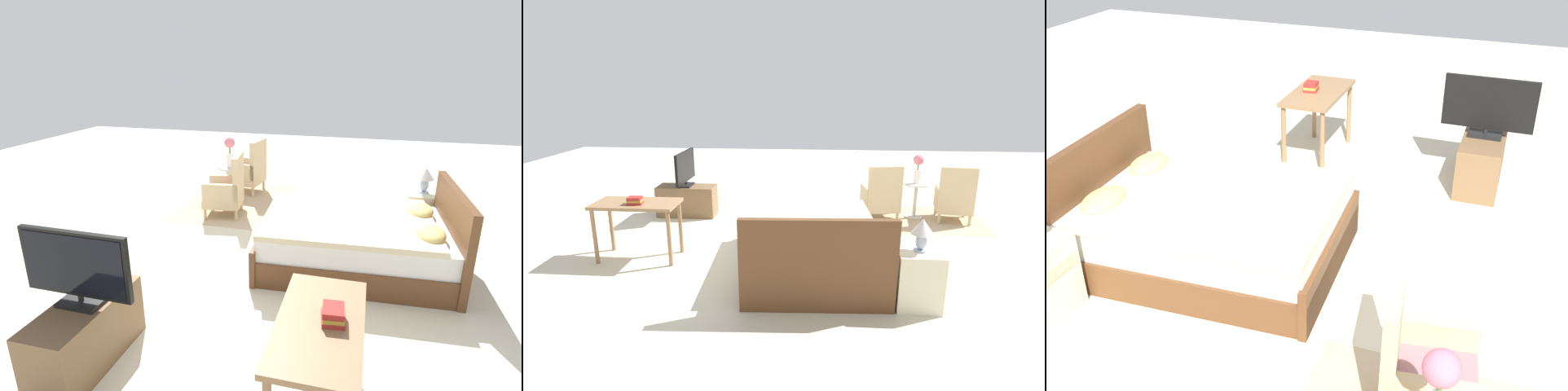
% 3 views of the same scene
% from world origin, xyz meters
% --- Properties ---
extents(ground_plane, '(16.00, 16.00, 0.00)m').
position_xyz_m(ground_plane, '(0.00, 0.00, 0.00)').
color(ground_plane, beige).
extents(floor_rug, '(2.10, 1.50, 0.01)m').
position_xyz_m(floor_rug, '(-1.77, -0.89, 0.00)').
color(floor_rug, tan).
rests_on(floor_rug, ground_plane).
extents(bed, '(1.62, 2.14, 0.96)m').
position_xyz_m(bed, '(-0.09, 1.11, 0.30)').
color(bed, brown).
rests_on(bed, ground_plane).
extents(armchair_by_window_left, '(0.62, 0.62, 0.92)m').
position_xyz_m(armchair_by_window_left, '(-2.35, -0.83, 0.38)').
color(armchair_by_window_left, '#CCB284').
rests_on(armchair_by_window_left, floor_rug).
extents(armchair_by_window_right, '(0.61, 0.61, 0.92)m').
position_xyz_m(armchair_by_window_right, '(-1.18, -0.83, 0.38)').
color(armchair_by_window_right, '#CCB284').
rests_on(armchair_by_window_right, floor_rug).
extents(side_table, '(0.40, 0.40, 0.59)m').
position_xyz_m(side_table, '(-1.77, -0.98, 0.37)').
color(side_table, beige).
rests_on(side_table, ground_plane).
extents(flower_vase, '(0.17, 0.17, 0.48)m').
position_xyz_m(flower_vase, '(-1.77, -0.98, 0.88)').
color(flower_vase, silver).
rests_on(flower_vase, side_table).
extents(nightstand, '(0.44, 0.41, 0.60)m').
position_xyz_m(nightstand, '(-1.14, 1.87, 0.30)').
color(nightstand, beige).
rests_on(nightstand, ground_plane).
extents(table_lamp, '(0.22, 0.22, 0.33)m').
position_xyz_m(table_lamp, '(-1.14, 1.87, 0.81)').
color(table_lamp, '#9EADC6').
rests_on(table_lamp, nightstand).
extents(tv_stand, '(0.96, 0.40, 0.51)m').
position_xyz_m(tv_stand, '(2.04, -0.82, 0.26)').
color(tv_stand, brown).
rests_on(tv_stand, ground_plane).
extents(tv_flatscreen, '(0.20, 0.87, 0.58)m').
position_xyz_m(tv_flatscreen, '(2.05, -0.82, 0.82)').
color(tv_flatscreen, black).
rests_on(tv_flatscreen, tv_stand).
extents(vanity_desk, '(1.04, 0.52, 0.74)m').
position_xyz_m(vanity_desk, '(2.12, 0.94, 0.63)').
color(vanity_desk, '#8E6B47').
rests_on(vanity_desk, ground_plane).
extents(book_stack, '(0.19, 0.16, 0.09)m').
position_xyz_m(book_stack, '(2.10, 1.01, 0.79)').
color(book_stack, '#AD2823').
rests_on(book_stack, vanity_desk).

